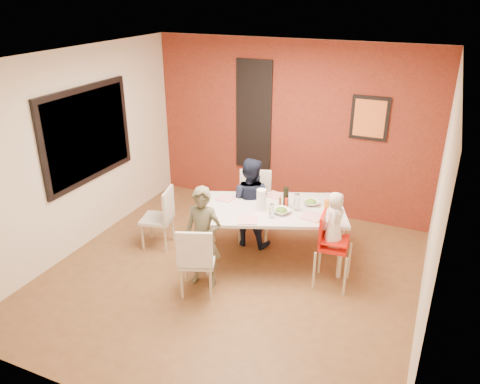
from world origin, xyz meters
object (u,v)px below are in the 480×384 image
at_px(high_chair, 330,243).
at_px(dining_table, 273,212).
at_px(chair_near, 196,258).
at_px(chair_left, 162,215).
at_px(child_near, 203,238).
at_px(paper_towel_roll, 261,200).
at_px(toddler, 335,219).
at_px(wine_bottle, 286,197).
at_px(child_far, 250,202).
at_px(chair_far, 255,201).

bearing_deg(high_chair, dining_table, 68.14).
xyz_separation_m(chair_near, chair_left, (-0.99, 0.82, -0.01)).
height_order(chair_left, child_near, child_near).
relative_size(child_near, paper_towel_roll, 4.65).
distance_m(chair_near, toddler, 1.68).
relative_size(dining_table, chair_near, 2.30).
relative_size(chair_near, chair_left, 1.03).
relative_size(chair_left, toddler, 1.30).
bearing_deg(wine_bottle, child_near, -125.28).
relative_size(chair_near, high_chair, 0.95).
height_order(dining_table, toddler, toddler).
bearing_deg(chair_near, child_far, -114.95).
bearing_deg(child_far, wine_bottle, 162.37).
bearing_deg(child_far, high_chair, 155.70).
bearing_deg(child_near, chair_left, 143.55).
height_order(high_chair, child_near, child_near).
height_order(chair_near, chair_left, chair_near).
bearing_deg(dining_table, child_far, 148.79).
height_order(chair_far, toddler, toddler).
xyz_separation_m(chair_left, high_chair, (2.36, 0.04, 0.08)).
xyz_separation_m(toddler, paper_towel_roll, (-0.98, 0.15, 0.00)).
bearing_deg(wine_bottle, chair_near, -118.72).
bearing_deg(chair_near, child_near, -103.94).
bearing_deg(child_far, chair_near, 84.30).
distance_m(chair_near, chair_left, 1.28).
xyz_separation_m(dining_table, wine_bottle, (0.13, 0.10, 0.20)).
bearing_deg(child_near, child_far, 78.47).
distance_m(chair_left, child_far, 1.24).
bearing_deg(wine_bottle, chair_left, -166.28).
xyz_separation_m(dining_table, toddler, (0.85, -0.26, 0.20)).
bearing_deg(child_near, toddler, 18.42).
xyz_separation_m(chair_near, child_near, (-0.03, 0.23, 0.14)).
height_order(high_chair, wine_bottle, wine_bottle).
bearing_deg(chair_near, toddler, -169.27).
bearing_deg(child_far, toddler, 156.21).
relative_size(dining_table, child_far, 1.60).
bearing_deg(paper_towel_roll, child_near, -119.51).
relative_size(chair_far, high_chair, 1.04).
bearing_deg(chair_far, child_far, -101.17).
bearing_deg(toddler, chair_left, 85.51).
relative_size(high_chair, child_far, 0.73).
relative_size(child_far, toddler, 1.91).
distance_m(high_chair, child_near, 1.53).
relative_size(child_near, toddler, 1.91).
bearing_deg(wine_bottle, chair_far, 145.66).
relative_size(high_chair, paper_towel_roll, 3.42).
bearing_deg(chair_near, high_chair, -168.92).
distance_m(chair_near, chair_far, 1.63).
bearing_deg(high_chair, child_near, 109.64).
bearing_deg(chair_far, paper_towel_roll, -78.51).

